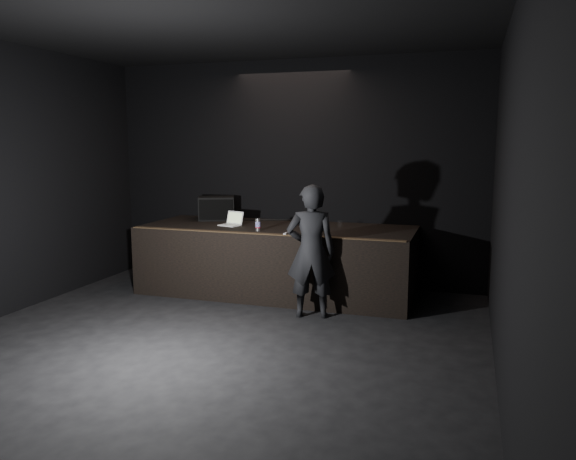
# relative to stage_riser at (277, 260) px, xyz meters

# --- Properties ---
(ground) EXTENTS (7.00, 7.00, 0.00)m
(ground) POSITION_rel_stage_riser_xyz_m (0.00, -2.73, -0.50)
(ground) COLOR black
(ground) RESTS_ON ground
(room_walls) EXTENTS (6.10, 7.10, 3.52)m
(room_walls) POSITION_rel_stage_riser_xyz_m (0.00, -2.73, 1.52)
(room_walls) COLOR black
(room_walls) RESTS_ON ground
(stage_riser) EXTENTS (4.00, 1.50, 1.00)m
(stage_riser) POSITION_rel_stage_riser_xyz_m (0.00, 0.00, 0.00)
(stage_riser) COLOR black
(stage_riser) RESTS_ON ground
(riser_lip) EXTENTS (3.92, 0.10, 0.01)m
(riser_lip) POSITION_rel_stage_riser_xyz_m (0.00, -0.71, 0.51)
(riser_lip) COLOR brown
(riser_lip) RESTS_ON stage_riser
(stage_monitor) EXTENTS (0.67, 0.59, 0.37)m
(stage_monitor) POSITION_rel_stage_riser_xyz_m (-1.16, 0.39, 0.69)
(stage_monitor) COLOR black
(stage_monitor) RESTS_ON stage_riser
(cable) EXTENTS (0.86, 0.27, 0.02)m
(cable) POSITION_rel_stage_riser_xyz_m (-0.38, 0.57, 0.51)
(cable) COLOR black
(cable) RESTS_ON stage_riser
(laptop) EXTENTS (0.36, 0.34, 0.20)m
(laptop) POSITION_rel_stage_riser_xyz_m (-0.68, -0.09, 0.55)
(laptop) COLOR white
(laptop) RESTS_ON stage_riser
(beer_can) EXTENTS (0.07, 0.07, 0.18)m
(beer_can) POSITION_rel_stage_riser_xyz_m (-0.12, -0.47, 0.59)
(beer_can) COLOR silver
(beer_can) RESTS_ON stage_riser
(plastic_cup) EXTENTS (0.07, 0.07, 0.09)m
(plastic_cup) POSITION_rel_stage_riser_xyz_m (0.89, 0.26, 0.55)
(plastic_cup) COLOR white
(plastic_cup) RESTS_ON stage_riser
(wii_remote) EXTENTS (0.04, 0.14, 0.03)m
(wii_remote) POSITION_rel_stage_riser_xyz_m (0.35, -0.65, 0.51)
(wii_remote) COLOR white
(wii_remote) RESTS_ON stage_riser
(person) EXTENTS (0.71, 0.56, 1.71)m
(person) POSITION_rel_stage_riser_xyz_m (0.79, -0.98, 0.36)
(person) COLOR black
(person) RESTS_ON ground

